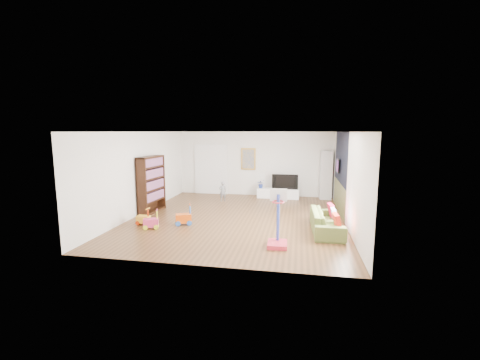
% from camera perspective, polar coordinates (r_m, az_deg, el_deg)
% --- Properties ---
extents(floor, '(6.50, 7.50, 0.00)m').
position_cam_1_polar(floor, '(10.23, -0.41, -6.71)').
color(floor, brown).
rests_on(floor, ground).
extents(ceiling, '(6.50, 7.50, 0.00)m').
position_cam_1_polar(ceiling, '(9.86, -0.43, 8.59)').
color(ceiling, white).
rests_on(ceiling, ground).
extents(wall_back, '(6.50, 0.00, 2.70)m').
position_cam_1_polar(wall_back, '(13.63, 2.56, 2.91)').
color(wall_back, silver).
rests_on(wall_back, ground).
extents(wall_front, '(6.50, 0.00, 2.70)m').
position_cam_1_polar(wall_front, '(6.37, -6.82, -3.74)').
color(wall_front, silver).
rests_on(wall_front, ground).
extents(wall_left, '(0.00, 7.50, 2.70)m').
position_cam_1_polar(wall_left, '(11.04, -17.23, 1.18)').
color(wall_left, silver).
rests_on(wall_left, ground).
extents(wall_right, '(0.00, 7.50, 2.70)m').
position_cam_1_polar(wall_right, '(9.88, 18.43, 0.29)').
color(wall_right, silver).
rests_on(wall_right, ground).
extents(navy_accent, '(0.01, 3.20, 1.70)m').
position_cam_1_polar(navy_accent, '(11.20, 17.51, 3.85)').
color(navy_accent, black).
rests_on(navy_accent, wall_right).
extents(olive_wainscot, '(0.01, 3.20, 1.00)m').
position_cam_1_polar(olive_wainscot, '(11.39, 17.20, -2.94)').
color(olive_wainscot, brown).
rests_on(olive_wainscot, wall_right).
extents(doorway, '(1.45, 0.06, 2.10)m').
position_cam_1_polar(doorway, '(14.01, -5.19, 1.81)').
color(doorway, white).
rests_on(doorway, ground).
extents(painting_back, '(0.62, 0.06, 0.92)m').
position_cam_1_polar(painting_back, '(13.61, 1.50, 3.76)').
color(painting_back, gold).
rests_on(painting_back, wall_back).
extents(artwork_right, '(0.04, 0.56, 0.46)m').
position_cam_1_polar(artwork_right, '(11.42, 17.00, 2.44)').
color(artwork_right, '#7F3F8C').
rests_on(artwork_right, wall_right).
extents(media_console, '(1.71, 0.50, 0.39)m').
position_cam_1_polar(media_console, '(13.21, 6.79, -2.38)').
color(media_console, white).
rests_on(media_console, ground).
extents(tall_cabinet, '(0.48, 0.48, 1.95)m').
position_cam_1_polar(tall_cabinet, '(13.31, 15.01, 0.85)').
color(tall_cabinet, silver).
rests_on(tall_cabinet, ground).
extents(bookshelf, '(0.42, 1.32, 1.89)m').
position_cam_1_polar(bookshelf, '(11.16, -15.46, -0.76)').
color(bookshelf, black).
rests_on(bookshelf, ground).
extents(sofa, '(0.83, 2.00, 0.58)m').
position_cam_1_polar(sofa, '(9.10, 15.13, -7.10)').
color(sofa, '#5B6A30').
rests_on(sofa, ground).
extents(basketball_hoop, '(0.49, 0.59, 1.37)m').
position_cam_1_polar(basketball_hoop, '(7.63, 6.74, -6.81)').
color(basketball_hoop, '#C0283A').
rests_on(basketball_hoop, ground).
extents(ride_on_yellow, '(0.39, 0.26, 0.50)m').
position_cam_1_polar(ride_on_yellow, '(9.85, -16.82, -6.20)').
color(ride_on_yellow, yellow).
rests_on(ride_on_yellow, ground).
extents(ride_on_orange, '(0.52, 0.43, 0.60)m').
position_cam_1_polar(ride_on_orange, '(9.55, -10.03, -6.10)').
color(ride_on_orange, '#D54A0A').
rests_on(ride_on_orange, ground).
extents(ride_on_pink, '(0.47, 0.38, 0.54)m').
position_cam_1_polar(ride_on_pink, '(9.38, -15.58, -6.75)').
color(ride_on_pink, '#DA3A6A').
rests_on(ride_on_pink, ground).
extents(child, '(0.33, 0.29, 0.77)m').
position_cam_1_polar(child, '(12.55, -3.10, -2.04)').
color(child, slate).
rests_on(child, ground).
extents(tv, '(1.05, 0.14, 0.60)m').
position_cam_1_polar(tv, '(13.16, 8.02, -0.24)').
color(tv, black).
rests_on(tv, media_console).
extents(vase_plant, '(0.38, 0.35, 0.36)m').
position_cam_1_polar(vase_plant, '(13.22, 3.76, -0.67)').
color(vase_plant, navy).
rests_on(vase_plant, media_console).
extents(pillow_left, '(0.15, 0.42, 0.41)m').
position_cam_1_polar(pillow_left, '(8.50, 16.89, -7.12)').
color(pillow_left, red).
rests_on(pillow_left, sofa).
extents(pillow_center, '(0.11, 0.40, 0.40)m').
position_cam_1_polar(pillow_center, '(9.07, 16.48, -6.12)').
color(pillow_center, white).
rests_on(pillow_center, sofa).
extents(pillow_right, '(0.17, 0.41, 0.40)m').
position_cam_1_polar(pillow_right, '(9.62, 15.98, -5.25)').
color(pillow_right, '#C9143E').
rests_on(pillow_right, sofa).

